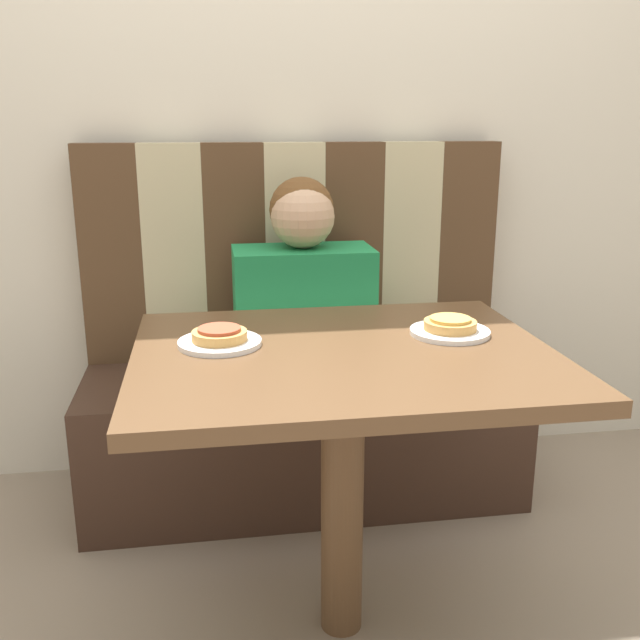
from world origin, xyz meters
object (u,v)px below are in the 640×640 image
object	(u,v)px
plate_left	(220,343)
person	(303,285)
pizza_right	(450,324)
pizza_left	(219,334)
plate_right	(450,332)

from	to	relation	value
plate_left	person	bearing A→B (deg)	65.69
person	pizza_right	bearing A→B (deg)	-65.69
pizza_left	plate_left	bearing A→B (deg)	165.96
person	pizza_left	world-z (taller)	person
person	plate_right	xyz separation A→B (m)	(0.27, -0.60, 0.01)
plate_right	pizza_right	distance (m)	0.02
person	pizza_right	size ratio (longest dim) A/B	4.96
pizza_right	person	bearing A→B (deg)	114.31
person	plate_left	distance (m)	0.65
plate_left	pizza_right	world-z (taller)	pizza_right
pizza_right	plate_left	bearing A→B (deg)	180.00
plate_left	plate_right	size ratio (longest dim) A/B	1.00
person	plate_left	bearing A→B (deg)	-114.31
plate_right	pizza_left	size ratio (longest dim) A/B	1.51
pizza_left	person	bearing A→B (deg)	65.69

